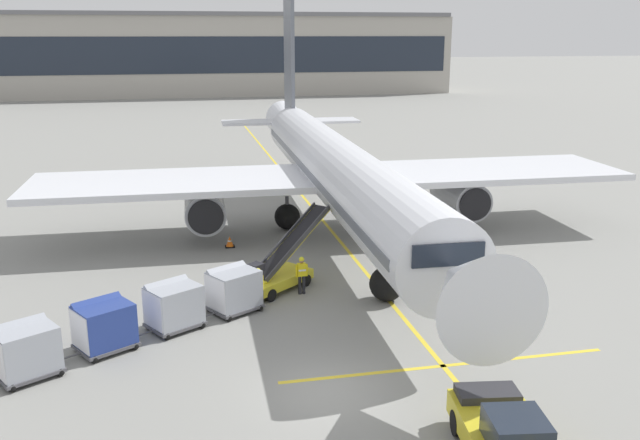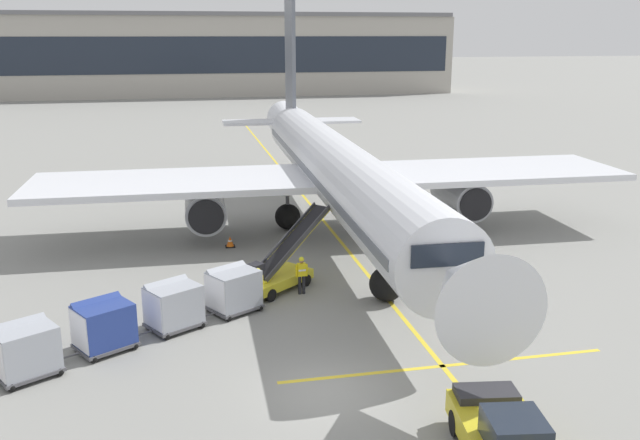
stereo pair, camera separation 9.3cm
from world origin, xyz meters
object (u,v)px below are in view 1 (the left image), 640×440
object	(u,v)px
parked_airplane	(334,169)
ground_crew_by_carts	(258,285)
baggage_cart_fourth	(25,349)
pushback_tug	(506,436)
belt_loader	(279,269)
safety_cone_engine_keepout	(230,242)
baggage_cart_lead	(233,289)
ground_crew_by_loader	(302,273)
baggage_cart_third	(104,325)
baggage_cart_second	(173,305)

from	to	relation	value
parked_airplane	ground_crew_by_carts	xyz separation A→B (m)	(-5.82, -10.71, -2.70)
baggage_cart_fourth	pushback_tug	size ratio (longest dim) A/B	0.59
belt_loader	baggage_cart_fourth	distance (m)	11.66
parked_airplane	ground_crew_by_carts	distance (m)	12.49
belt_loader	baggage_cart_fourth	bearing A→B (deg)	-146.03
belt_loader	safety_cone_engine_keepout	distance (m)	7.03
belt_loader	baggage_cart_lead	world-z (taller)	belt_loader
belt_loader	ground_crew_by_carts	bearing A→B (deg)	-120.93
ground_crew_by_loader	baggage_cart_third	bearing A→B (deg)	-153.62
baggage_cart_third	ground_crew_by_loader	bearing A→B (deg)	26.38
ground_crew_by_carts	safety_cone_engine_keepout	bearing A→B (deg)	93.12
baggage_cart_second	baggage_cart_third	xyz separation A→B (m)	(-2.51, -1.42, 0.00)
baggage_cart_lead	parked_airplane	bearing A→B (deg)	57.78
belt_loader	baggage_cart_lead	distance (m)	3.23
baggage_cart_second	ground_crew_by_loader	bearing A→B (deg)	24.93
baggage_cart_fourth	ground_crew_by_loader	world-z (taller)	baggage_cart_fourth
baggage_cart_lead	baggage_cart_third	distance (m)	5.65
belt_loader	baggage_cart_second	distance (m)	5.92
baggage_cart_lead	baggage_cart_second	xyz separation A→B (m)	(-2.46, -1.26, 0.00)
pushback_tug	safety_cone_engine_keepout	distance (m)	21.96
baggage_cart_second	ground_crew_by_loader	xyz separation A→B (m)	(5.62, 2.61, -0.00)
pushback_tug	safety_cone_engine_keepout	bearing A→B (deg)	104.84
parked_airplane	ground_crew_by_loader	distance (m)	10.65
baggage_cart_third	baggage_cart_fourth	distance (m)	2.87
belt_loader	safety_cone_engine_keepout	world-z (taller)	belt_loader
pushback_tug	safety_cone_engine_keepout	xyz separation A→B (m)	(-5.62, 21.23, -0.53)
baggage_cart_lead	ground_crew_by_carts	world-z (taller)	baggage_cart_lead
belt_loader	baggage_cart_third	xyz separation A→B (m)	(-7.27, -4.95, 0.08)
baggage_cart_fourth	pushback_tug	xyz separation A→B (m)	(13.59, -7.92, -0.17)
parked_airplane	baggage_cart_fourth	size ratio (longest dim) A/B	15.91
baggage_cart_fourth	ground_crew_by_loader	size ratio (longest dim) A/B	1.57
safety_cone_engine_keepout	pushback_tug	bearing A→B (deg)	-75.16
baggage_cart_lead	baggage_cart_fourth	xyz separation A→B (m)	(-7.37, -4.25, 0.00)
baggage_cart_fourth	baggage_cart_second	bearing A→B (deg)	31.30
parked_airplane	baggage_cart_fourth	bearing A→B (deg)	-133.20
baggage_cart_lead	pushback_tug	distance (m)	13.67
baggage_cart_lead	baggage_cart_second	bearing A→B (deg)	-152.86
baggage_cart_third	baggage_cart_second	bearing A→B (deg)	29.51
parked_airplane	belt_loader	bearing A→B (deg)	-117.92
parked_airplane	baggage_cart_lead	size ratio (longest dim) A/B	15.91
pushback_tug	baggage_cart_lead	bearing A→B (deg)	117.08
parked_airplane	safety_cone_engine_keepout	xyz separation A→B (m)	(-6.30, -1.89, -3.41)
baggage_cart_second	safety_cone_engine_keepout	size ratio (longest dim) A/B	4.55
baggage_cart_second	safety_cone_engine_keepout	xyz separation A→B (m)	(3.06, 10.32, -0.71)
parked_airplane	ground_crew_by_loader	bearing A→B (deg)	-111.29
belt_loader	parked_airplane	bearing A→B (deg)	62.08
ground_crew_by_loader	baggage_cart_lead	bearing A→B (deg)	-156.85
ground_crew_by_carts	parked_airplane	bearing A→B (deg)	61.50
parked_airplane	pushback_tug	size ratio (longest dim) A/B	9.38
baggage_cart_lead	baggage_cart_second	world-z (taller)	same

